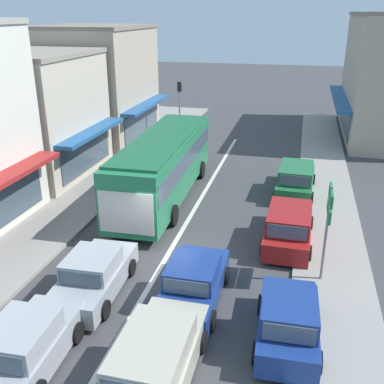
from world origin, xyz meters
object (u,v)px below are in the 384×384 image
Objects in this scene: traffic_light_downstreet at (180,100)px; pedestrian_browsing_midblock at (130,158)px; hatchback_queue_gap_filler at (27,346)px; sedan_behind_bus_mid at (193,284)px; city_bus at (164,163)px; parked_hatchback_kerb_front at (288,321)px; parked_wagon_kerb_third at (296,180)px; wagon_adjacent_lane_lead at (156,360)px; parked_wagon_kerb_second at (289,226)px; sedan_adjacent_lane_trail at (94,276)px; pedestrian_with_handbag_near at (149,140)px; directional_road_sign at (329,212)px.

traffic_light_downstreet is 2.58× the size of pedestrian_browsing_midblock.
pedestrian_browsing_midblock reaches higher than hatchback_queue_gap_filler.
pedestrian_browsing_midblock is at bearing 120.10° from sedan_behind_bus_mid.
parked_hatchback_kerb_front is (6.60, -9.49, -1.17)m from city_bus.
city_bus is 2.39× the size of parked_wagon_kerb_third.
parked_hatchback_kerb_front is (3.16, 2.40, -0.04)m from wagon_adjacent_lane_lead.
parked_wagon_kerb_second is at bearing 53.99° from hatchback_queue_gap_filler.
traffic_light_downstreet is (-5.78, 19.57, 2.19)m from sedan_behind_bus_mid.
pedestrian_with_handbag_near is at bearing 102.00° from sedan_adjacent_lane_trail.
parked_wagon_kerb_second is at bearing -28.14° from city_bus.
sedan_behind_bus_mid is 1.17× the size of directional_road_sign.
city_bus is at bearing 124.80° from parked_hatchback_kerb_front.
pedestrian_browsing_midblock reaches higher than parked_wagon_kerb_second.
traffic_light_downstreet reaches higher than pedestrian_browsing_midblock.
parked_wagon_kerb_third is (6.30, 10.81, 0.08)m from sedan_adjacent_lane_trail.
parked_hatchback_kerb_front is 2.30× the size of pedestrian_browsing_midblock.
pedestrian_with_handbag_near reaches higher than parked_hatchback_kerb_front.
parked_wagon_kerb_third is 2.80× the size of pedestrian_browsing_midblock.
wagon_adjacent_lane_lead is 0.99× the size of parked_wagon_kerb_second.
traffic_light_downstreet is at bearing 96.95° from sedan_adjacent_lane_trail.
hatchback_queue_gap_filler is 10.84m from parked_wagon_kerb_second.
traffic_light_downstreet is 19.98m from directional_road_sign.
pedestrian_with_handbag_near reaches higher than sedan_behind_bus_mid.
sedan_behind_bus_mid is at bearing 47.94° from hatchback_queue_gap_filler.
pedestrian_with_handbag_near is (-0.84, -4.52, -1.79)m from traffic_light_downstreet.
city_bus reaches higher than sedan_behind_bus_mid.
parked_wagon_kerb_second is at bearing -47.19° from pedestrian_with_handbag_near.
parked_wagon_kerb_third is 2.80× the size of pedestrian_with_handbag_near.
parked_wagon_kerb_second is 3.52m from directional_road_sign.
sedan_adjacent_lane_trail is 0.94× the size of parked_wagon_kerb_second.
hatchback_queue_gap_filler reaches higher than sedan_behind_bus_mid.
parked_wagon_kerb_second is 2.78× the size of pedestrian_with_handbag_near.
directional_road_sign is (1.02, 3.46, 1.99)m from parked_hatchback_kerb_front.
traffic_light_downstreet is (-2.26, 11.33, 0.97)m from city_bus.
wagon_adjacent_lane_lead reaches higher than hatchback_queue_gap_filler.
wagon_adjacent_lane_lead is 8.99m from parked_wagon_kerb_second.
hatchback_queue_gap_filler is 23.70m from traffic_light_downstreet.
parked_wagon_kerb_third is at bearing 90.68° from parked_hatchback_kerb_front.
parked_hatchback_kerb_front is 18.97m from pedestrian_with_handbag_near.
city_bus is at bearing 141.63° from directional_road_sign.
parked_wagon_kerb_second is 1.08× the size of traffic_light_downstreet.
hatchback_queue_gap_filler is at bearing -90.13° from city_bus.
parked_wagon_kerb_third reaches higher than hatchback_queue_gap_filler.
directional_road_sign is (7.65, 6.13, 1.99)m from hatchback_queue_gap_filler.
sedan_behind_bus_mid is at bearing -105.66° from parked_wagon_kerb_third.
parked_hatchback_kerb_front is (6.43, -0.94, 0.05)m from sedan_adjacent_lane_trail.
wagon_adjacent_lane_lead is at bearing -45.62° from sedan_adjacent_lane_trail.
wagon_adjacent_lane_lead is at bearing 4.41° from hatchback_queue_gap_filler.
city_bus is 9.75m from directional_road_sign.
directional_road_sign is (9.88, -17.36, -0.15)m from traffic_light_downstreet.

